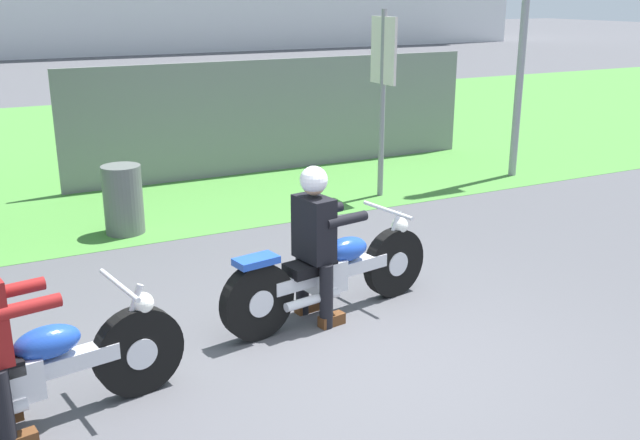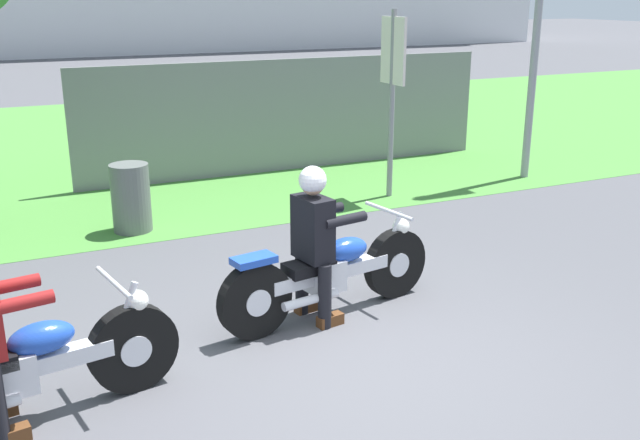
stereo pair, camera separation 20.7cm
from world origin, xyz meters
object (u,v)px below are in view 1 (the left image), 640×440
sign_banner (383,75)px  rider_lead (316,232)px  motorcycle_follow (24,376)px  trash_can (123,200)px  motorcycle_lead (331,273)px

sign_banner → rider_lead: bearing=-129.6°
rider_lead → sign_banner: sign_banner is taller
motorcycle_follow → trash_can: motorcycle_follow is taller
trash_can → sign_banner: (3.67, 0.03, 1.30)m
motorcycle_lead → sign_banner: sign_banner is taller
rider_lead → motorcycle_follow: (-2.48, -0.65, -0.43)m
motorcycle_lead → sign_banner: size_ratio=0.85×
motorcycle_lead → motorcycle_follow: motorcycle_lead is taller
motorcycle_follow → sign_banner: (5.20, 3.93, 1.32)m
trash_can → rider_lead: bearing=-73.7°
motorcycle_lead → trash_can: (-1.12, 3.23, 0.02)m
motorcycle_lead → motorcycle_follow: (-2.65, -0.67, -0.00)m
motorcycle_lead → motorcycle_follow: size_ratio=0.98×
rider_lead → sign_banner: 4.36m
motorcycle_lead → rider_lead: (-0.17, -0.03, 0.42)m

